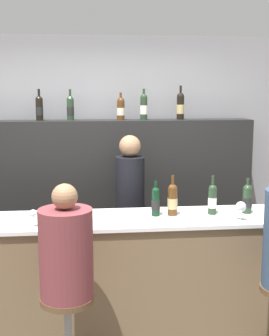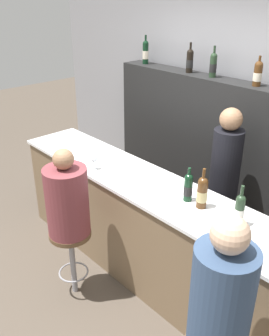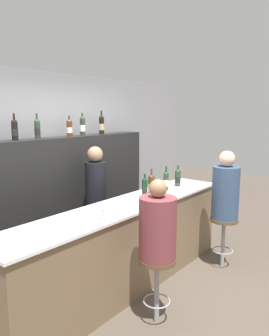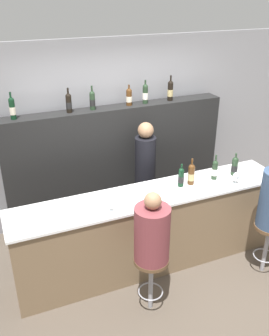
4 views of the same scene
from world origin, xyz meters
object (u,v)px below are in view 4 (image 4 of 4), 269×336
Objects in this scene: wine_bottle_counter_1 at (191,174)px; wine_bottle_backbar_3 at (129,97)px; bar_stool_right at (268,235)px; wine_bottle_backbar_1 at (69,103)px; wine_bottle_counter_2 at (215,170)px; wine_bottle_backbar_5 at (170,90)px; wine_bottle_backbar_4 at (145,94)px; wine_bottle_backbar_2 at (92,100)px; wine_glass_0 at (111,204)px; wine_bottle_counter_0 at (181,177)px; bar_stool_left at (151,270)px; wine_bottle_counter_3 at (235,166)px; wine_glass_1 at (237,176)px; guest_seated_left at (152,232)px; bartender at (145,181)px; wine_bottle_backbar_0 at (12,108)px.

wine_bottle_backbar_3 reaches higher than wine_bottle_counter_1.
wine_bottle_backbar_1 is at bearing 135.00° from bar_stool_right.
wine_bottle_backbar_1 is (-1.49, 1.16, 0.70)m from wine_bottle_counter_2.
wine_bottle_backbar_4 is at bearing 180.00° from wine_bottle_backbar_5.
wine_glass_0 is (-0.26, -1.37, -0.74)m from wine_bottle_backbar_2.
wine_bottle_backbar_1 is (-1.02, 1.16, 0.71)m from wine_bottle_counter_0.
wine_bottle_backbar_3 is 2.49m from bar_stool_right.
wine_bottle_backbar_2 is at bearing 90.10° from bar_stool_left.
wine_bottle_backbar_3 is 0.42× the size of bar_stool_left.
bar_stool_right is (0.79, -1.85, -1.34)m from wine_bottle_backbar_4.
bar_stool_left is at bearing -89.90° from wine_bottle_backbar_2.
wine_bottle_counter_3 is at bearing 6.96° from wine_glass_0.
wine_glass_1 is 1.44m from guest_seated_left.
wine_bottle_backbar_1 is 1.13× the size of wine_bottle_backbar_3.
wine_bottle_counter_0 is at bearing -180.00° from wine_bottle_counter_2.
wine_bottle_counter_2 is 0.48× the size of bar_stool_left.
wine_bottle_backbar_1 is 2.93m from bar_stool_right.
wine_bottle_counter_1 is at bearing 180.00° from wine_bottle_counter_3.
wine_bottle_backbar_5 is at bearing 75.84° from wine_bottle_counter_1.
wine_bottle_backbar_5 is 1.57m from wine_glass_1.
wine_bottle_counter_3 is (0.30, 0.00, -0.00)m from wine_bottle_counter_2.
guest_seated_left reaches higher than wine_glass_1.
wine_bottle_backbar_2 is 0.41× the size of guest_seated_left.
bar_stool_left is (0.26, -0.48, -0.59)m from wine_glass_0.
wine_bottle_backbar_1 is at bearing -180.00° from wine_bottle_backbar_4.
bartender is at bearing 141.76° from wine_bottle_counter_3.
wine_bottle_backbar_3 reaches higher than wine_glass_1.
wine_bottle_backbar_3 is 0.17× the size of bartender.
wine_bottle_backbar_4 reaches higher than wine_glass_0.
wine_bottle_counter_2 is 0.92× the size of wine_bottle_backbar_5.
wine_bottle_backbar_3 is at bearing 96.70° from bartender.
wine_bottle_backbar_3 reaches higher than bar_stool_left.
wine_bottle_backbar_0 is 1.73m from wine_glass_0.
wine_glass_0 is at bearing -61.47° from wine_bottle_backbar_0.
wine_bottle_counter_1 is 0.43× the size of guest_seated_left.
wine_bottle_backbar_3 is at bearing 180.00° from wine_bottle_backbar_4.
wine_bottle_backbar_1 is 0.20× the size of bartender.
wine_glass_0 is at bearing -171.62° from wine_bottle_counter_2.
wine_bottle_backbar_4 is at bearing 67.92° from guest_seated_left.
wine_bottle_counter_0 is at bearing -78.86° from bartender.
wine_bottle_counter_0 is 1.16m from bar_stool_left.
wine_bottle_counter_1 is 1.00× the size of wine_bottle_backbar_0.
wine_bottle_backbar_3 is 0.80× the size of wine_bottle_backbar_5.
wine_bottle_backbar_0 is 1.05× the size of wine_bottle_backbar_1.
wine_bottle_backbar_5 reaches higher than bar_stool_right.
wine_bottle_backbar_2 reaches higher than wine_bottle_backbar_3.
wine_bottle_backbar_0 is 0.95× the size of wine_bottle_backbar_5.
wine_bottle_counter_3 is 1.54m from wine_bottle_backbar_4.
wine_bottle_backbar_4 is at bearing 122.05° from wine_bottle_counter_3.
wine_bottle_counter_3 is at bearing 25.09° from bar_stool_left.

